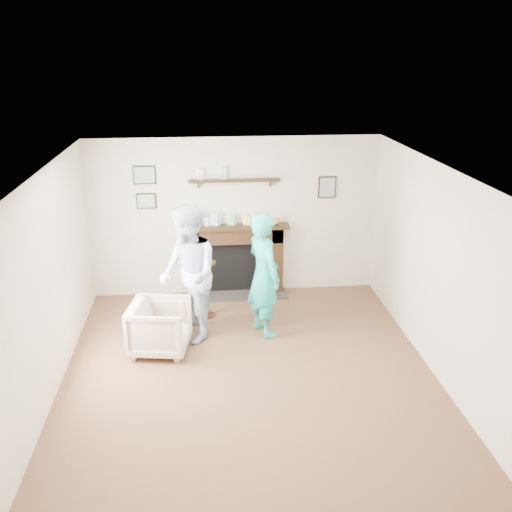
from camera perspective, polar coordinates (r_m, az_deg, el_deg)
The scene contains 6 objects.
ground at distance 7.16m, azimuth -0.73°, elevation -11.47°, with size 5.00×5.00×0.00m, color brown.
room_shell at distance 7.11m, azimuth -1.28°, elevation 2.71°, with size 4.54×5.02×2.52m.
armchair at distance 7.71m, azimuth -9.42°, elevation -9.28°, with size 0.73×0.75×0.68m, color #BCAA8B.
man at distance 7.98m, azimuth -6.51°, elevation -8.05°, with size 0.90×0.70×1.86m, color silver.
woman at distance 8.06m, azimuth 0.75°, elevation -7.61°, with size 0.63×0.41×1.73m, color #1FB4B2.
pedestal_table at distance 8.30m, azimuth -5.04°, elevation -2.24°, with size 0.30×0.30×0.97m.
Camera 1 is at (-0.51, -6.07, 3.76)m, focal length 40.00 mm.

